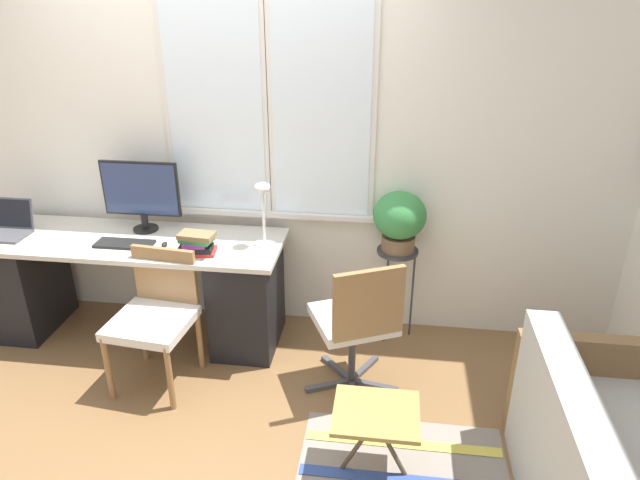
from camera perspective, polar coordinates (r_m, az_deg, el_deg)
The scene contains 15 objects.
ground_plane at distance 3.87m, azimuth -11.11°, elevation -12.36°, with size 14.00×14.00×0.00m, color brown.
wall_back_with_window at distance 3.90m, azimuth -9.32°, elevation 10.33°, with size 9.00×0.12×2.70m.
desk at distance 4.12m, azimuth -18.31°, elevation -4.20°, with size 2.10×0.64×0.74m.
laptop at distance 4.34m, azimuth -28.75°, elevation 1.12°, with size 0.29×0.26×0.23m.
monitor at distance 3.98m, azimuth -17.46°, elevation 4.52°, with size 0.53×0.17×0.48m.
keyboard at distance 3.88m, azimuth -18.97°, elevation -0.37°, with size 0.37×0.14×0.02m.
mouse at distance 3.78m, azimuth -15.29°, elevation -0.43°, with size 0.03×0.06×0.03m.
desk_lamp at distance 3.58m, azimuth -5.74°, elevation 3.83°, with size 0.12×0.12×0.42m.
book_stack at distance 3.61m, azimuth -12.23°, elevation -0.35°, with size 0.23×0.18×0.14m.
desk_chair_wooden at distance 3.61m, azimuth -16.14°, elevation -7.11°, with size 0.50×0.51×0.82m.
office_chair_swivel at distance 3.34m, azimuth 3.76°, elevation -8.15°, with size 0.59×0.59×0.91m.
plant_stand at distance 3.86m, azimuth 7.71°, elevation -1.98°, with size 0.28×0.28×0.66m.
potted_plant at distance 3.73m, azimuth 7.96°, elevation 2.14°, with size 0.35×0.35×0.40m.
floor_rug_striped at distance 3.15m, azimuth 8.27°, elevation -22.64°, with size 1.08×0.86×0.01m.
folding_stool at distance 2.92m, azimuth 5.62°, elevation -17.20°, with size 0.42×0.36×0.40m.
Camera 1 is at (1.12, -2.91, 2.30)m, focal length 32.00 mm.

